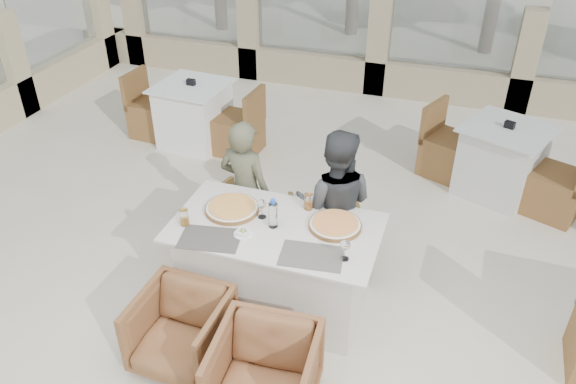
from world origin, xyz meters
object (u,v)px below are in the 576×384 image
(dining_table, at_px, (276,265))
(armchair_near_left, at_px, (181,330))
(pizza_right, at_px, (335,224))
(beer_glass_right, at_px, (308,202))
(pizza_left, at_px, (232,208))
(armchair_far_right, at_px, (324,234))
(bg_table_b, at_px, (501,161))
(bg_table_a, at_px, (194,114))
(diner_left, at_px, (245,190))
(armchair_near_right, at_px, (265,376))
(olive_dish, at_px, (243,232))
(wine_glass_centre, at_px, (262,208))
(beer_glass_left, at_px, (184,217))
(wine_glass_corner, at_px, (345,249))
(water_bottle, at_px, (273,213))
(diner_right, at_px, (335,206))
(armchair_far_left, at_px, (238,225))

(dining_table, relative_size, armchair_near_left, 2.48)
(pizza_right, distance_m, beer_glass_right, 0.32)
(pizza_left, relative_size, pizza_right, 1.06)
(armchair_far_right, distance_m, bg_table_b, 2.25)
(pizza_right, xyz_separation_m, bg_table_a, (-2.34, 2.22, -0.41))
(diner_left, distance_m, bg_table_a, 2.32)
(armchair_far_right, bearing_deg, armchair_near_right, 70.01)
(olive_dish, xyz_separation_m, armchair_far_right, (0.42, 0.82, -0.50))
(wine_glass_centre, bearing_deg, beer_glass_left, -152.32)
(wine_glass_corner, bearing_deg, pizza_left, 162.93)
(dining_table, bearing_deg, olive_dish, -138.57)
(water_bottle, relative_size, wine_glass_corner, 1.33)
(beer_glass_left, relative_size, olive_dish, 1.24)
(beer_glass_left, distance_m, armchair_near_left, 0.84)
(beer_glass_left, distance_m, diner_right, 1.24)
(beer_glass_left, bearing_deg, wine_glass_centre, 27.68)
(dining_table, relative_size, pizza_right, 3.94)
(olive_dish, distance_m, bg_table_a, 3.09)
(dining_table, height_order, water_bottle, water_bottle)
(wine_glass_corner, xyz_separation_m, armchair_near_right, (-0.32, -0.78, -0.55))
(olive_dish, bearing_deg, diner_left, 111.44)
(armchair_far_right, bearing_deg, pizza_right, 90.39)
(dining_table, distance_m, water_bottle, 0.51)
(beer_glass_right, height_order, bg_table_a, beer_glass_right)
(pizza_left, xyz_separation_m, beer_glass_right, (0.57, 0.22, 0.04))
(beer_glass_left, relative_size, bg_table_a, 0.08)
(bg_table_a, bearing_deg, wine_glass_centre, -48.25)
(armchair_far_left, distance_m, bg_table_b, 2.90)
(beer_glass_left, xyz_separation_m, bg_table_b, (2.36, 2.55, -0.45))
(beer_glass_right, bearing_deg, water_bottle, -120.44)
(pizza_left, relative_size, armchair_near_left, 0.67)
(olive_dish, bearing_deg, pizza_left, 128.04)
(diner_left, xyz_separation_m, bg_table_b, (2.17, 1.80, -0.28))
(wine_glass_corner, relative_size, bg_table_a, 0.11)
(olive_dish, relative_size, armchair_far_right, 0.17)
(beer_glass_left, bearing_deg, pizza_left, 47.18)
(water_bottle, height_order, beer_glass_right, water_bottle)
(wine_glass_corner, height_order, diner_right, diner_right)
(wine_glass_centre, bearing_deg, diner_right, 43.18)
(olive_dish, height_order, armchair_far_left, olive_dish)
(pizza_left, distance_m, armchair_far_right, 0.98)
(pizza_left, height_order, armchair_near_left, pizza_left)
(beer_glass_right, height_order, diner_left, diner_left)
(armchair_far_left, bearing_deg, dining_table, 151.78)
(diner_right, xyz_separation_m, bg_table_a, (-2.24, 1.84, -0.31))
(armchair_far_right, bearing_deg, dining_table, 49.31)
(pizza_left, relative_size, beer_glass_right, 3.15)
(water_bottle, height_order, armchair_near_left, water_bottle)
(water_bottle, bearing_deg, olive_dish, -136.80)
(water_bottle, distance_m, wine_glass_centre, 0.15)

